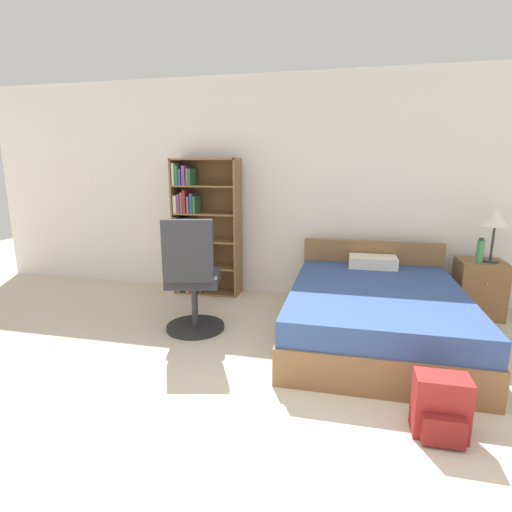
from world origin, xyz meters
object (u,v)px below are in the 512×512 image
nightstand (479,288)px  table_lamp (496,219)px  backpack_red (441,408)px  bookshelf (199,231)px  bed (375,310)px  office_chair (192,282)px  water_bottle (480,251)px

nightstand → table_lamp: size_ratio=1.07×
backpack_red → bookshelf: bearing=135.8°
nightstand → backpack_red: (-0.80, -2.20, -0.12)m
bookshelf → table_lamp: (3.23, -0.13, 0.25)m
bed → office_chair: bearing=-169.5°
office_chair → water_bottle: bearing=20.6°
bed → table_lamp: table_lamp is taller
water_bottle → table_lamp: bearing=32.1°
water_bottle → backpack_red: (-0.74, -2.09, -0.54)m
nightstand → water_bottle: size_ratio=2.30×
bed → backpack_red: bed is taller
office_chair → backpack_red: (1.97, -1.07, -0.33)m
bed → water_bottle: (1.04, 0.71, 0.46)m
office_chair → nightstand: office_chair is taller
bed → table_lamp: size_ratio=3.65×
water_bottle → backpack_red: size_ratio=0.69×
nightstand → backpack_red: nightstand is taller
office_chair → table_lamp: table_lamp is taller
office_chair → backpack_red: office_chair is taller
table_lamp → water_bottle: bearing=-147.9°
office_chair → nightstand: (2.77, 1.13, -0.21)m
table_lamp → backpack_red: table_lamp is taller
bookshelf → bed: (2.06, -0.92, -0.53)m
office_chair → nightstand: bearing=22.1°
bed → backpack_red: (0.30, -1.38, -0.08)m
office_chair → water_bottle: 2.90m
bed → nightstand: 1.37m
water_bottle → backpack_red: 2.28m
bookshelf → bed: bearing=-24.0°
nightstand → office_chair: bearing=-157.9°
nightstand → table_lamp: table_lamp is taller
backpack_red → water_bottle: bearing=70.6°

